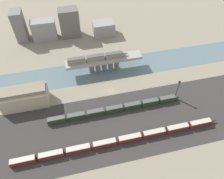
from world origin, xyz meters
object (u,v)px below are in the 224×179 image
(train_yard_near, at_px, (120,140))
(train_yard_mid, at_px, (116,109))
(signal_tower, at_px, (177,90))
(warehouse_building, at_px, (24,97))
(train_on_bridge, at_px, (98,57))

(train_yard_near, bearing_deg, train_yard_mid, 81.45)
(train_yard_mid, distance_m, signal_tower, 35.91)
(train_yard_mid, distance_m, warehouse_building, 51.12)
(train_yard_near, height_order, signal_tower, signal_tower)
(train_on_bridge, height_order, train_yard_mid, train_on_bridge)
(warehouse_building, distance_m, signal_tower, 85.09)
(train_yard_mid, relative_size, signal_tower, 5.43)
(train_on_bridge, xyz_separation_m, train_yard_near, (0.25, -54.13, -9.29))
(train_on_bridge, relative_size, train_yard_near, 0.37)
(train_on_bridge, bearing_deg, train_yard_mid, -84.86)
(train_on_bridge, xyz_separation_m, warehouse_building, (-44.98, -18.06, -5.32))
(train_on_bridge, height_order, train_yard_near, train_on_bridge)
(train_yard_near, relative_size, warehouse_building, 4.11)
(train_yard_near, bearing_deg, warehouse_building, 141.43)
(train_on_bridge, distance_m, signal_tower, 51.39)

